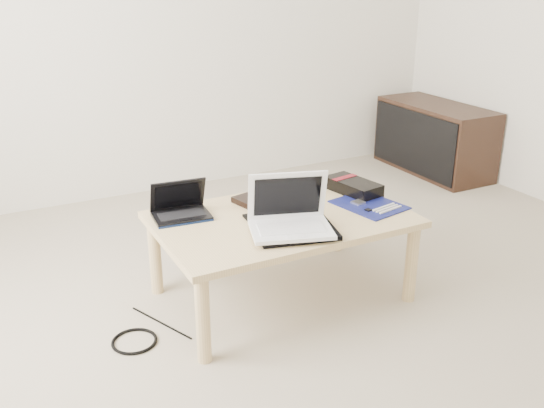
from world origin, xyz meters
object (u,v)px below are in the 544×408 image
media_cabinet (434,138)px  white_laptop (290,218)px  coffee_table (282,226)px  gpu_box (353,186)px  netbook (180,209)px

media_cabinet → white_laptop: white_laptop is taller
media_cabinet → white_laptop: bearing=-146.3°
coffee_table → gpu_box: bearing=13.5°
media_cabinet → gpu_box: bearing=-144.7°
white_laptop → netbook: bearing=132.1°
media_cabinet → white_laptop: 2.33m
netbook → gpu_box: (0.85, -0.10, -0.01)m
coffee_table → white_laptop: (-0.06, -0.17, 0.12)m
media_cabinet → netbook: 2.45m
netbook → white_laptop: size_ratio=0.67×
media_cabinet → gpu_box: media_cabinet is taller
media_cabinet → white_laptop: (-1.93, -1.29, 0.22)m
white_laptop → media_cabinet: bearing=33.7°
coffee_table → gpu_box: (0.45, 0.11, 0.08)m
media_cabinet → gpu_box: (-1.42, -1.00, 0.18)m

